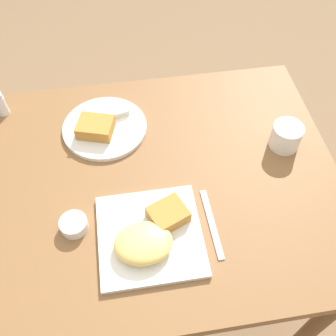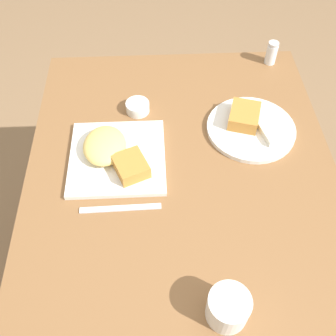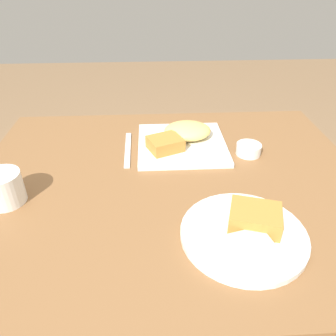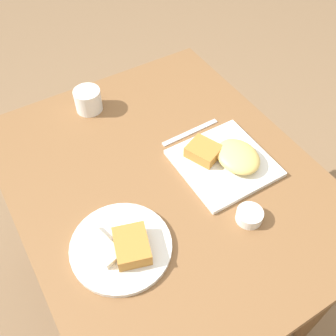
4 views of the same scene
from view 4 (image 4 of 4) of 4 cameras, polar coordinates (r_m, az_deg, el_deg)
ground_plane at (r=1.80m, az=-0.28°, el=-16.80°), size 8.00×8.00×0.00m
dining_table at (r=1.20m, az=-0.40°, el=-4.15°), size 1.02×0.84×0.77m
plate_square_near at (r=1.16m, az=8.47°, el=1.31°), size 0.26×0.26×0.06m
plate_oval_far at (r=1.00m, az=-6.72°, el=-11.25°), size 0.26×0.26×0.05m
sauce_ramekin at (r=1.06m, az=11.74°, el=-6.75°), size 0.07×0.07×0.03m
butter_knife at (r=1.25m, az=3.25°, el=5.19°), size 0.02×0.20×0.00m
coffee_mug at (r=1.34m, az=-11.52°, el=9.63°), size 0.09×0.09×0.08m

